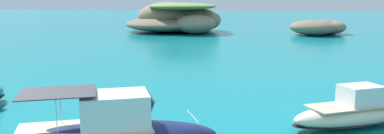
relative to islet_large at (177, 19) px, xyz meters
name	(u,v)px	position (x,y,z in m)	size (l,w,h in m)	color
islet_large	(177,19)	(0.00, 0.00, 0.00)	(21.41, 22.04, 5.92)	#84755B
islet_small	(321,27)	(27.88, -0.29, -1.10)	(12.26, 13.13, 2.76)	#84755B
motorboat_cream	(355,113)	(27.37, -56.49, -1.72)	(7.38, 5.96, 2.19)	beige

